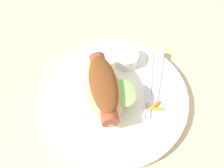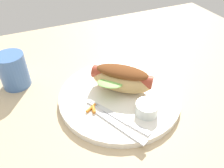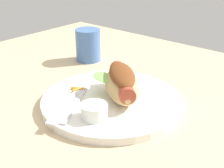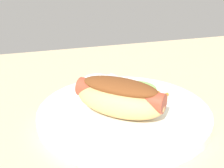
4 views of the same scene
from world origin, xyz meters
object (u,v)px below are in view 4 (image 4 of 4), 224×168
Objects in this scene: sauce_ramekin at (97,85)px; carrot_garnish at (161,96)px; fork at (131,89)px; hot_dog at (119,97)px; knife at (132,85)px; plate at (124,113)px.

sauce_ramekin is 12.18cm from carrot_garnish.
carrot_garnish is at bearing 13.85° from fork.
fork is (5.10, 8.56, -3.15)cm from hot_dog.
knife is at bearing 117.27° from carrot_garnish.
fork is 1.04× the size of knife.
carrot_garnish reaches higher than plate.
hot_dog reaches higher than fork.
fork is 6.20cm from carrot_garnish.
plate is 2.07× the size of knife.
sauce_ramekin is (-1.33, 9.80, -1.97)cm from hot_dog.
fork is (6.42, -1.24, -1.18)cm from sauce_ramekin.
carrot_garnish is at bearing 65.97° from hot_dog.
knife is 7.29cm from carrot_garnish.
fork is at bearing 133.61° from carrot_garnish.
hot_dog is 10.65cm from carrot_garnish.
carrot_garnish reaches higher than knife.
carrot_garnish is (9.37, 4.07, -2.99)cm from hot_dog.
hot_dog reaches higher than knife.
hot_dog is at bearing -60.53° from fork.
plate is 8.40cm from carrot_garnish.
hot_dog reaches higher than plate.
hot_dog is at bearing -131.50° from plate.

